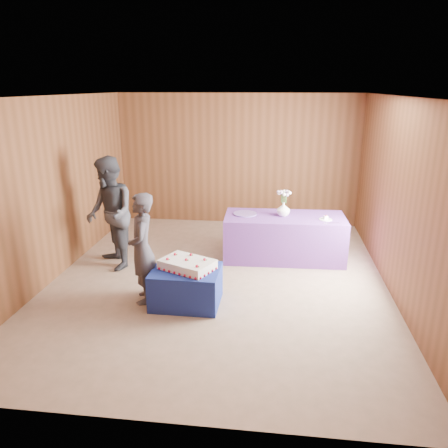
% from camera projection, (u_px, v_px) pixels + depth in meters
% --- Properties ---
extents(ground, '(6.00, 6.00, 0.00)m').
position_uv_depth(ground, '(218.00, 280.00, 6.67)').
color(ground, gray).
rests_on(ground, ground).
extents(room_shell, '(5.04, 6.04, 2.72)m').
position_uv_depth(room_shell, '(218.00, 163.00, 6.13)').
color(room_shell, brown).
rests_on(room_shell, ground).
extents(cake_table, '(0.91, 0.71, 0.50)m').
position_uv_depth(cake_table, '(186.00, 287.00, 5.87)').
color(cake_table, navy).
rests_on(cake_table, ground).
extents(serving_table, '(2.03, 0.96, 0.75)m').
position_uv_depth(serving_table, '(284.00, 237.00, 7.41)').
color(serving_table, '#68338D').
rests_on(serving_table, ground).
extents(sheet_cake, '(0.84, 0.73, 0.16)m').
position_uv_depth(sheet_cake, '(187.00, 264.00, 5.81)').
color(sheet_cake, white).
rests_on(sheet_cake, cake_table).
extents(vase, '(0.27, 0.27, 0.23)m').
position_uv_depth(vase, '(283.00, 209.00, 7.28)').
color(vase, white).
rests_on(vase, serving_table).
extents(flower_spray, '(0.25, 0.25, 0.19)m').
position_uv_depth(flower_spray, '(284.00, 193.00, 7.20)').
color(flower_spray, '#2E6D2B').
rests_on(flower_spray, vase).
extents(platter, '(0.46, 0.46, 0.02)m').
position_uv_depth(platter, '(245.00, 214.00, 7.40)').
color(platter, '#6E4F9F').
rests_on(platter, serving_table).
extents(plate, '(0.22, 0.22, 0.01)m').
position_uv_depth(plate, '(326.00, 219.00, 7.10)').
color(plate, white).
rests_on(plate, serving_table).
extents(cake_slice, '(0.08, 0.07, 0.08)m').
position_uv_depth(cake_slice, '(326.00, 217.00, 7.09)').
color(cake_slice, white).
rests_on(cake_slice, plate).
extents(knife, '(0.26, 0.07, 0.00)m').
position_uv_depth(knife, '(332.00, 223.00, 6.92)').
color(knife, silver).
rests_on(knife, serving_table).
extents(guest_left, '(0.49, 0.62, 1.52)m').
position_uv_depth(guest_left, '(142.00, 249.00, 5.82)').
color(guest_left, '#35333C').
rests_on(guest_left, ground).
extents(guest_right, '(1.07, 1.11, 1.81)m').
position_uv_depth(guest_right, '(110.00, 214.00, 6.89)').
color(guest_right, '#34363F').
rests_on(guest_right, ground).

